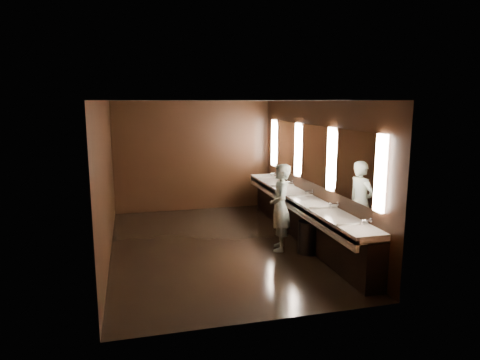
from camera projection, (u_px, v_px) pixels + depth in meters
name	position (u px, v px, depth m)	size (l,w,h in m)	color
floor	(217.00, 246.00, 8.36)	(6.00, 6.00, 0.00)	black
ceiling	(215.00, 101.00, 7.85)	(4.00, 6.00, 0.02)	#2D2D2B
wall_back	(193.00, 156.00, 10.96)	(4.00, 0.02, 2.80)	black
wall_front	(264.00, 216.00, 5.25)	(4.00, 0.02, 2.80)	black
wall_left	(106.00, 180.00, 7.61)	(0.02, 6.00, 2.80)	black
wall_right	(314.00, 171.00, 8.59)	(0.02, 6.00, 2.80)	black
sink_counter	(303.00, 216.00, 8.71)	(0.55, 5.40, 1.01)	black
mirror_band	(313.00, 154.00, 8.52)	(0.06, 5.03, 1.15)	#FCE2C8
person	(280.00, 207.00, 8.03)	(0.60, 0.39, 1.65)	#83ACC4
trash_bin	(308.00, 237.00, 7.93)	(0.39, 0.39, 0.61)	black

